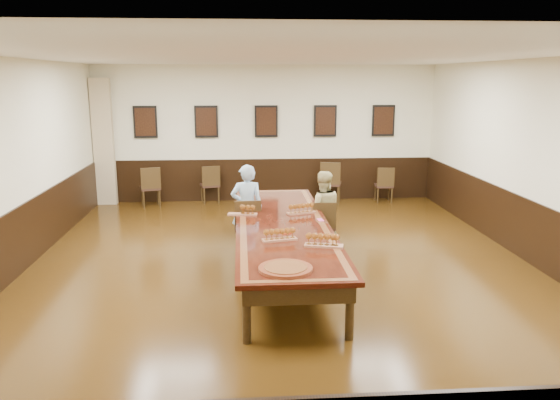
{
  "coord_description": "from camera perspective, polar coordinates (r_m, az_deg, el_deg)",
  "views": [
    {
      "loc": [
        -0.62,
        -7.94,
        2.91
      ],
      "look_at": [
        0.0,
        0.5,
        1.0
      ],
      "focal_mm": 35.0,
      "sensor_mm": 36.0,
      "label": 1
    }
  ],
  "objects": [
    {
      "name": "conference_table",
      "position": [
        8.29,
        0.25,
        -3.38
      ],
      "size": [
        1.4,
        5.0,
        0.76
      ],
      "color": "black",
      "rests_on": "floor"
    },
    {
      "name": "wall_front",
      "position": [
        3.27,
        7.21,
        -10.97
      ],
      "size": [
        8.0,
        0.02,
        3.2
      ],
      "primitive_type": "cube",
      "color": "#EFEBC8",
      "rests_on": "floor"
    },
    {
      "name": "chair_woman",
      "position": [
        9.39,
        4.48,
        -2.61
      ],
      "size": [
        0.42,
        0.46,
        0.87
      ],
      "primitive_type": null,
      "rotation": [
        0.0,
        0.0,
        3.11
      ],
      "color": "#321E16",
      "rests_on": "floor"
    },
    {
      "name": "wall_back",
      "position": [
        13.03,
        -1.46,
        6.93
      ],
      "size": [
        8.0,
        0.02,
        3.2
      ],
      "primitive_type": "cube",
      "color": "#EFEBC8",
      "rests_on": "floor"
    },
    {
      "name": "wall_right",
      "position": [
        9.29,
        25.81,
        3.33
      ],
      "size": [
        0.02,
        10.0,
        3.2
      ],
      "primitive_type": "cube",
      "color": "#EFEBC8",
      "rests_on": "floor"
    },
    {
      "name": "flight_b",
      "position": [
        8.81,
        2.23,
        -0.94
      ],
      "size": [
        0.49,
        0.29,
        0.17
      ],
      "color": "#8F573C",
      "rests_on": "conference_table"
    },
    {
      "name": "chair_man",
      "position": [
        9.24,
        -3.41,
        -2.65
      ],
      "size": [
        0.46,
        0.5,
        0.93
      ],
      "primitive_type": null,
      "rotation": [
        0.0,
        0.0,
        3.18
      ],
      "color": "#321E16",
      "rests_on": "floor"
    },
    {
      "name": "red_plate_grp",
      "position": [
        7.78,
        0.59,
        -3.31
      ],
      "size": [
        0.21,
        0.21,
        0.03
      ],
      "color": "red",
      "rests_on": "conference_table"
    },
    {
      "name": "spare_chair_d",
      "position": [
        13.16,
        10.8,
        1.61
      ],
      "size": [
        0.43,
        0.46,
        0.86
      ],
      "primitive_type": null,
      "rotation": [
        0.0,
        0.0,
        3.08
      ],
      "color": "#321E16",
      "rests_on": "floor"
    },
    {
      "name": "posters",
      "position": [
        12.94,
        -1.45,
        8.22
      ],
      "size": [
        6.14,
        0.04,
        0.74
      ],
      "color": "black",
      "rests_on": "wall_back"
    },
    {
      "name": "person_man",
      "position": [
        9.26,
        -3.47,
        -0.83
      ],
      "size": [
        0.56,
        0.38,
        1.49
      ],
      "primitive_type": "imported",
      "rotation": [
        0.0,
        0.0,
        3.18
      ],
      "color": "#5394CF",
      "rests_on": "floor"
    },
    {
      "name": "wall_left",
      "position": [
        8.74,
        -27.01,
        2.7
      ],
      "size": [
        0.02,
        10.0,
        3.2
      ],
      "primitive_type": "cube",
      "color": "#EFEBC8",
      "rests_on": "floor"
    },
    {
      "name": "wainscoting",
      "position": [
        8.32,
        0.25,
        -4.12
      ],
      "size": [
        8.0,
        10.0,
        1.0
      ],
      "color": "black",
      "rests_on": "floor"
    },
    {
      "name": "person_woman",
      "position": [
        9.42,
        4.44,
        -1.03
      ],
      "size": [
        0.69,
        0.55,
        1.36
      ],
      "primitive_type": "imported",
      "rotation": [
        0.0,
        0.0,
        3.11
      ],
      "color": "#C8BD7D",
      "rests_on": "floor"
    },
    {
      "name": "flight_d",
      "position": [
        7.12,
        4.57,
        -4.26
      ],
      "size": [
        0.52,
        0.26,
        0.19
      ],
      "color": "#8F573C",
      "rests_on": "conference_table"
    },
    {
      "name": "spare_chair_c",
      "position": [
        12.9,
        5.33,
        1.88
      ],
      "size": [
        0.58,
        0.61,
        1.0
      ],
      "primitive_type": null,
      "rotation": [
        0.0,
        0.0,
        2.9
      ],
      "color": "#321E16",
      "rests_on": "floor"
    },
    {
      "name": "flight_a",
      "position": [
        8.73,
        -3.72,
        -1.09
      ],
      "size": [
        0.48,
        0.21,
        0.17
      ],
      "color": "#8F573C",
      "rests_on": "conference_table"
    },
    {
      "name": "spare_chair_b",
      "position": [
        13.0,
        -7.34,
        1.69
      ],
      "size": [
        0.51,
        0.54,
        0.9
      ],
      "primitive_type": null,
      "rotation": [
        0.0,
        0.0,
        3.37
      ],
      "color": "#321E16",
      "rests_on": "floor"
    },
    {
      "name": "spare_chair_a",
      "position": [
        12.83,
        -13.4,
        1.38
      ],
      "size": [
        0.54,
        0.57,
        0.93
      ],
      "primitive_type": null,
      "rotation": [
        0.0,
        0.0,
        3.4
      ],
      "color": "#321E16",
      "rests_on": "floor"
    },
    {
      "name": "floor",
      "position": [
        8.49,
        0.25,
        -7.41
      ],
      "size": [
        8.0,
        10.0,
        0.02
      ],
      "primitive_type": "cube",
      "color": "black",
      "rests_on": "ground"
    },
    {
      "name": "pink_phone",
      "position": [
        8.45,
        4.24,
        -2.09
      ],
      "size": [
        0.1,
        0.16,
        0.01
      ],
      "primitive_type": "cube",
      "rotation": [
        0.0,
        0.0,
        0.14
      ],
      "color": "#FB53B8",
      "rests_on": "conference_table"
    },
    {
      "name": "ceiling",
      "position": [
        7.97,
        0.27,
        14.87
      ],
      "size": [
        8.0,
        10.0,
        0.02
      ],
      "primitive_type": "cube",
      "color": "white",
      "rests_on": "floor"
    },
    {
      "name": "curtain",
      "position": [
        13.22,
        -17.96,
        5.75
      ],
      "size": [
        0.45,
        0.18,
        2.9
      ],
      "primitive_type": "cube",
      "color": "tan",
      "rests_on": "floor"
    },
    {
      "name": "flight_c",
      "position": [
        7.36,
        -0.05,
        -3.68
      ],
      "size": [
        0.49,
        0.24,
        0.18
      ],
      "color": "#8F573C",
      "rests_on": "conference_table"
    },
    {
      "name": "carved_platter",
      "position": [
        6.28,
        0.58,
        -7.18
      ],
      "size": [
        0.77,
        0.77,
        0.05
      ],
      "color": "#5C2212",
      "rests_on": "conference_table"
    }
  ]
}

